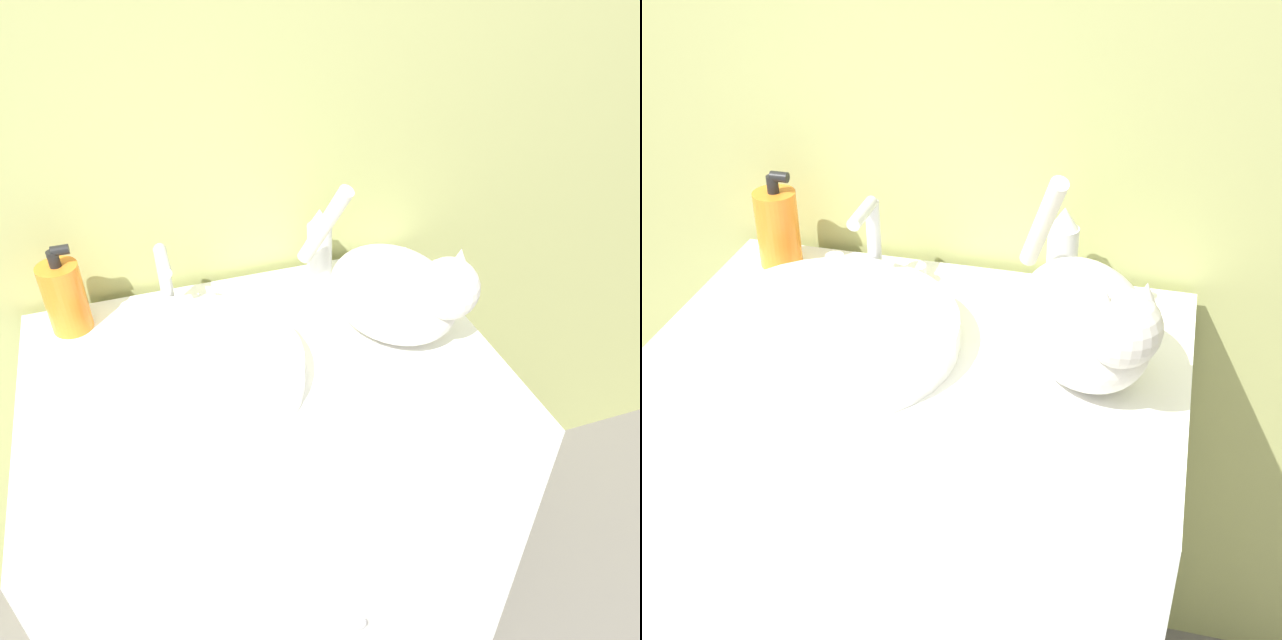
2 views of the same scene
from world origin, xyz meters
TOP-DOWN VIEW (x-y plane):
  - wall_back at (0.00, 0.63)m, footprint 6.00×0.05m
  - vanity_cabinet at (0.00, 0.29)m, footprint 0.81×0.60m
  - sink_basin at (-0.13, 0.29)m, footprint 0.39×0.39m
  - faucet at (-0.13, 0.49)m, footprint 0.18×0.10m
  - cat at (0.25, 0.30)m, footprint 0.28×0.35m
  - soap_bottle at (-0.31, 0.52)m, footprint 0.07×0.07m
  - spray_bottle at (0.18, 0.53)m, footprint 0.05×0.05m

SIDE VIEW (x-z plane):
  - vanity_cabinet at x=0.00m, z-range 0.00..0.86m
  - sink_basin at x=-0.13m, z-range 0.86..0.90m
  - faucet at x=-0.13m, z-range 0.84..1.00m
  - soap_bottle at x=-0.31m, z-range 0.84..1.01m
  - spray_bottle at x=0.18m, z-range 0.85..1.01m
  - cat at x=0.25m, z-range 0.82..1.08m
  - wall_back at x=0.00m, z-range 0.00..2.50m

